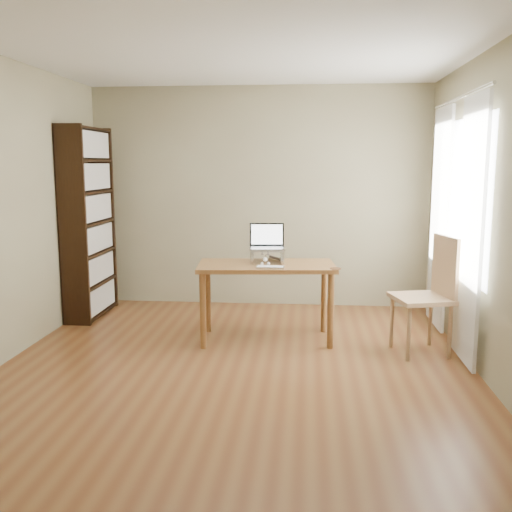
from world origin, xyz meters
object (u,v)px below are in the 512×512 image
(laptop, at_px, (268,242))
(keyboard, at_px, (270,267))
(cat, at_px, (266,256))
(bookshelf, at_px, (89,223))
(desk, at_px, (266,275))
(chair, at_px, (431,290))

(laptop, distance_m, keyboard, 0.41)
(cat, bearing_deg, bookshelf, 159.80)
(bookshelf, relative_size, desk, 1.55)
(desk, bearing_deg, keyboard, -82.02)
(laptop, relative_size, cat, 0.76)
(desk, relative_size, chair, 1.27)
(bookshelf, xyz_separation_m, chair, (3.53, -1.01, -0.47))
(desk, distance_m, chair, 1.52)
(desk, xyz_separation_m, keyboard, (0.05, -0.22, 0.12))
(desk, distance_m, laptop, 0.33)
(cat, bearing_deg, chair, -16.75)
(chair, bearing_deg, bookshelf, 150.06)
(bookshelf, height_order, desk, bookshelf)
(chair, bearing_deg, keyboard, 164.25)
(laptop, relative_size, keyboard, 1.37)
(keyboard, distance_m, cat, 0.34)
(bookshelf, distance_m, chair, 3.70)
(desk, xyz_separation_m, laptop, (0.00, 0.14, 0.30))
(bookshelf, distance_m, keyboard, 2.32)
(keyboard, bearing_deg, desk, 105.57)
(desk, bearing_deg, bookshelf, 154.75)
(laptop, height_order, cat, laptop)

